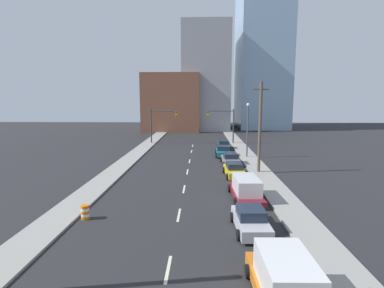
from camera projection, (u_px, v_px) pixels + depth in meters
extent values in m
cube|color=gray|center=(151.00, 142.00, 56.23)|extent=(2.49, 103.17, 0.15)
cube|color=gray|center=(236.00, 142.00, 55.71)|extent=(2.49, 103.17, 0.15)
cube|color=beige|center=(168.00, 269.00, 14.16)|extent=(0.16, 2.40, 0.01)
cube|color=beige|center=(179.00, 215.00, 20.79)|extent=(0.16, 2.40, 0.01)
cube|color=beige|center=(184.00, 189.00, 26.78)|extent=(0.16, 2.40, 0.01)
cube|color=beige|center=(187.00, 172.00, 33.14)|extent=(0.16, 2.40, 0.01)
cube|color=beige|center=(190.00, 161.00, 38.82)|extent=(0.16, 2.40, 0.01)
cube|color=beige|center=(191.00, 151.00, 46.16)|extent=(0.16, 2.40, 0.01)
cube|color=beige|center=(193.00, 146.00, 51.76)|extent=(0.16, 2.40, 0.01)
cube|color=brown|center=(173.00, 103.00, 78.20)|extent=(14.00, 16.00, 14.22)
cube|color=#99999E|center=(206.00, 79.00, 80.94)|extent=(12.00, 20.00, 26.80)
cube|color=#8CADC6|center=(261.00, 60.00, 83.57)|extent=(13.00, 20.00, 37.89)
cylinder|color=#38383D|center=(151.00, 126.00, 54.08)|extent=(0.24, 0.24, 6.29)
cylinder|color=#38383D|center=(164.00, 111.00, 53.60)|extent=(4.60, 0.16, 0.16)
cube|color=#B79319|center=(176.00, 114.00, 53.62)|extent=(0.34, 0.32, 1.10)
cylinder|color=#4C0C0C|center=(176.00, 113.00, 53.40)|extent=(0.22, 0.04, 0.22)
cylinder|color=yellow|center=(176.00, 114.00, 53.45)|extent=(0.22, 0.04, 0.22)
cylinder|color=#0C3F14|center=(176.00, 116.00, 53.50)|extent=(0.22, 0.04, 0.22)
cylinder|color=#38383D|center=(233.00, 126.00, 53.60)|extent=(0.24, 0.24, 6.29)
cylinder|color=#38383D|center=(221.00, 111.00, 53.27)|extent=(4.60, 0.16, 0.16)
cube|color=#B79319|center=(208.00, 114.00, 53.44)|extent=(0.34, 0.32, 1.10)
cylinder|color=#4C0C0C|center=(208.00, 113.00, 53.22)|extent=(0.22, 0.04, 0.22)
cylinder|color=yellow|center=(208.00, 115.00, 53.27)|extent=(0.22, 0.04, 0.22)
cylinder|color=#0C3F14|center=(208.00, 116.00, 53.32)|extent=(0.22, 0.04, 0.22)
cylinder|color=brown|center=(260.00, 128.00, 31.90)|extent=(0.32, 0.32, 9.78)
cube|color=brown|center=(261.00, 89.00, 31.29)|extent=(1.60, 0.14, 0.14)
cylinder|color=orange|center=(85.00, 217.00, 20.10)|extent=(0.56, 0.56, 0.19)
cylinder|color=white|center=(85.00, 215.00, 20.07)|extent=(0.56, 0.56, 0.19)
cylinder|color=orange|center=(85.00, 212.00, 20.04)|extent=(0.56, 0.56, 0.19)
cylinder|color=white|center=(85.00, 209.00, 20.01)|extent=(0.56, 0.56, 0.19)
cylinder|color=orange|center=(85.00, 207.00, 19.98)|extent=(0.56, 0.56, 0.19)
cylinder|color=#4C4C51|center=(247.00, 132.00, 40.63)|extent=(0.20, 0.20, 7.01)
sphere|color=white|center=(248.00, 105.00, 40.07)|extent=(0.44, 0.44, 0.44)
cube|color=silver|center=(287.00, 273.00, 11.41)|extent=(1.98, 3.26, 1.33)
cylinder|color=black|center=(248.00, 271.00, 13.44)|extent=(0.23, 0.61, 0.60)
cylinder|color=black|center=(298.00, 272.00, 13.41)|extent=(0.23, 0.61, 0.60)
cube|color=#B2B2BC|center=(250.00, 222.00, 18.29)|extent=(1.98, 4.28, 0.66)
cube|color=#1E2838|center=(251.00, 212.00, 18.20)|extent=(1.66, 1.96, 0.61)
cylinder|color=black|center=(232.00, 217.00, 19.60)|extent=(0.25, 0.64, 0.63)
cylinder|color=black|center=(260.00, 217.00, 19.62)|extent=(0.25, 0.64, 0.63)
cylinder|color=black|center=(239.00, 235.00, 17.02)|extent=(0.25, 0.64, 0.63)
cylinder|color=black|center=(271.00, 235.00, 17.04)|extent=(0.25, 0.64, 0.63)
cube|color=maroon|center=(246.00, 194.00, 24.16)|extent=(2.31, 5.72, 0.46)
cube|color=silver|center=(246.00, 185.00, 23.76)|extent=(1.97, 3.57, 1.19)
cylinder|color=black|center=(229.00, 188.00, 25.89)|extent=(0.25, 0.67, 0.66)
cylinder|color=black|center=(254.00, 188.00, 25.91)|extent=(0.25, 0.67, 0.66)
cylinder|color=black|center=(236.00, 202.00, 22.43)|extent=(0.25, 0.67, 0.66)
cylinder|color=black|center=(264.00, 202.00, 22.45)|extent=(0.25, 0.67, 0.66)
cube|color=gold|center=(234.00, 171.00, 31.20)|extent=(1.95, 4.66, 0.65)
cube|color=#1E2838|center=(234.00, 166.00, 31.10)|extent=(1.62, 2.13, 0.60)
cylinder|color=black|center=(224.00, 170.00, 32.61)|extent=(0.25, 0.66, 0.65)
cylinder|color=black|center=(240.00, 170.00, 32.64)|extent=(0.25, 0.66, 0.65)
cylinder|color=black|center=(227.00, 177.00, 29.80)|extent=(0.25, 0.66, 0.65)
cylinder|color=black|center=(245.00, 177.00, 29.84)|extent=(0.25, 0.66, 0.65)
cube|color=slate|center=(230.00, 160.00, 36.91)|extent=(2.09, 4.54, 0.64)
cube|color=#1E2838|center=(230.00, 156.00, 36.82)|extent=(1.72, 2.09, 0.58)
cylinder|color=black|center=(221.00, 160.00, 38.27)|extent=(0.26, 0.61, 0.60)
cylinder|color=black|center=(236.00, 160.00, 38.32)|extent=(0.26, 0.61, 0.60)
cylinder|color=black|center=(224.00, 164.00, 35.55)|extent=(0.26, 0.61, 0.60)
cylinder|color=black|center=(240.00, 164.00, 35.60)|extent=(0.26, 0.61, 0.60)
cube|color=#196B75|center=(223.00, 152.00, 42.24)|extent=(2.00, 4.38, 0.66)
cube|color=#1E2838|center=(223.00, 148.00, 42.15)|extent=(1.71, 1.99, 0.62)
cylinder|color=black|center=(216.00, 152.00, 43.65)|extent=(0.24, 0.72, 0.71)
cylinder|color=black|center=(229.00, 152.00, 43.54)|extent=(0.24, 0.72, 0.71)
cylinder|color=black|center=(216.00, 155.00, 41.00)|extent=(0.24, 0.72, 0.71)
cylinder|color=black|center=(231.00, 155.00, 40.89)|extent=(0.24, 0.72, 0.71)
cube|color=#1E6033|center=(224.00, 146.00, 48.33)|extent=(1.85, 4.41, 0.62)
cube|color=#1E2838|center=(224.00, 142.00, 48.24)|extent=(1.59, 2.00, 0.58)
cylinder|color=black|center=(218.00, 146.00, 49.74)|extent=(0.23, 0.65, 0.65)
cylinder|color=black|center=(229.00, 146.00, 49.65)|extent=(0.23, 0.65, 0.65)
cylinder|color=black|center=(218.00, 148.00, 47.06)|extent=(0.23, 0.65, 0.65)
cylinder|color=black|center=(230.00, 148.00, 46.96)|extent=(0.23, 0.65, 0.65)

